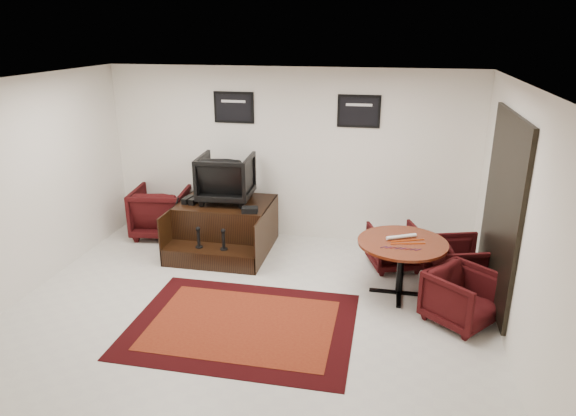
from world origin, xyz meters
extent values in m
plane|color=beige|center=(0.00, 0.00, 0.00)|extent=(6.00, 6.00, 0.00)
cube|color=white|center=(0.00, 2.50, 1.40)|extent=(6.00, 0.02, 2.80)
cube|color=white|center=(0.00, -2.50, 1.40)|extent=(6.00, 0.02, 2.80)
cube|color=white|center=(-3.00, 0.00, 1.40)|extent=(0.02, 5.00, 2.80)
cube|color=white|center=(3.00, 0.00, 1.40)|extent=(0.02, 5.00, 2.80)
cube|color=white|center=(0.00, 0.00, 2.80)|extent=(6.00, 5.00, 0.02)
cube|color=black|center=(2.97, 0.70, 1.30)|extent=(0.05, 1.90, 2.30)
cube|color=black|center=(2.96, 0.70, 1.30)|extent=(0.02, 1.72, 2.12)
cube|color=black|center=(2.97, 0.70, 1.30)|extent=(0.03, 0.05, 2.12)
cube|color=black|center=(-0.90, 2.48, 2.15)|extent=(0.66, 0.03, 0.50)
cube|color=black|center=(-0.90, 2.46, 2.15)|extent=(0.58, 0.01, 0.42)
cube|color=silver|center=(-0.90, 2.46, 2.25)|extent=(0.40, 0.00, 0.04)
cube|color=black|center=(1.10, 2.48, 2.15)|extent=(0.66, 0.03, 0.50)
cube|color=black|center=(1.10, 2.46, 2.15)|extent=(0.58, 0.01, 0.42)
cube|color=silver|center=(1.10, 2.46, 2.25)|extent=(0.40, 0.00, 0.04)
cube|color=black|center=(0.02, -0.38, 0.00)|extent=(2.64, 1.98, 0.01)
cube|color=#61180D|center=(0.02, -0.38, 0.01)|extent=(2.17, 1.51, 0.01)
cube|color=black|center=(-0.89, 1.87, 0.38)|extent=(1.45, 1.08, 0.75)
cube|color=black|center=(-0.89, 1.12, 0.13)|extent=(1.45, 0.43, 0.27)
cube|color=black|center=(-1.61, 1.65, 0.38)|extent=(0.02, 1.51, 0.75)
cube|color=black|center=(-0.17, 1.65, 0.38)|extent=(0.02, 1.51, 0.75)
cylinder|color=black|center=(-1.09, 1.12, 0.28)|extent=(0.11, 0.11, 0.02)
cylinder|color=black|center=(-1.09, 1.12, 0.41)|extent=(0.04, 0.04, 0.24)
sphere|color=black|center=(-1.09, 1.12, 0.56)|extent=(0.07, 0.07, 0.07)
cylinder|color=black|center=(-0.70, 1.12, 0.28)|extent=(0.11, 0.11, 0.02)
cylinder|color=black|center=(-0.70, 1.12, 0.41)|extent=(0.04, 0.04, 0.24)
sphere|color=black|center=(-0.70, 1.12, 0.56)|extent=(0.07, 0.07, 0.07)
imported|color=black|center=(-0.89, 1.92, 1.17)|extent=(0.86, 0.81, 0.83)
cube|color=black|center=(-1.47, 1.71, 0.80)|extent=(0.12, 0.26, 0.09)
cube|color=black|center=(-1.35, 1.69, 0.80)|extent=(0.12, 0.26, 0.09)
cube|color=black|center=(-0.38, 1.45, 0.79)|extent=(0.26, 0.20, 0.08)
imported|color=black|center=(-2.12, 2.10, 0.46)|extent=(1.00, 0.95, 0.92)
cylinder|color=#3F1309|center=(1.85, 0.78, 0.74)|extent=(1.16, 1.16, 0.04)
cylinder|color=black|center=(1.85, 0.78, 0.38)|extent=(0.09, 0.09, 0.68)
cube|color=black|center=(1.85, 0.78, 0.02)|extent=(0.78, 0.06, 0.03)
cube|color=black|center=(1.85, 0.78, 0.02)|extent=(0.06, 0.78, 0.03)
imported|color=black|center=(1.76, 1.61, 0.35)|extent=(0.85, 0.82, 0.70)
imported|color=black|center=(2.64, 1.12, 0.38)|extent=(0.87, 0.90, 0.76)
imported|color=black|center=(2.56, 0.21, 0.37)|extent=(0.97, 0.98, 0.74)
cylinder|color=silver|center=(1.83, 0.88, 0.78)|extent=(0.40, 0.24, 0.05)
cylinder|color=#CE430B|center=(1.91, 0.71, 0.76)|extent=(0.44, 0.12, 0.01)
cylinder|color=#CE430B|center=(1.91, 0.81, 0.76)|extent=(0.42, 0.18, 0.01)
cylinder|color=#4C1933|center=(1.61, 0.54, 0.76)|extent=(0.08, 0.07, 0.01)
cylinder|color=#4C1933|center=(1.67, 0.54, 0.76)|extent=(0.08, 0.07, 0.01)
cylinder|color=#4C1933|center=(1.73, 0.54, 0.76)|extent=(0.08, 0.07, 0.01)
cylinder|color=#4C1933|center=(1.79, 0.54, 0.76)|extent=(0.08, 0.07, 0.01)
cylinder|color=#4C1933|center=(1.85, 0.54, 0.76)|extent=(0.08, 0.07, 0.01)
cylinder|color=#4C1933|center=(1.91, 0.54, 0.76)|extent=(0.08, 0.07, 0.01)
cylinder|color=#4C1933|center=(1.97, 0.54, 0.76)|extent=(0.08, 0.07, 0.01)
cylinder|color=#4C1933|center=(2.03, 0.54, 0.76)|extent=(0.08, 0.07, 0.01)
camera|label=1|loc=(1.61, -5.49, 3.36)|focal=32.00mm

